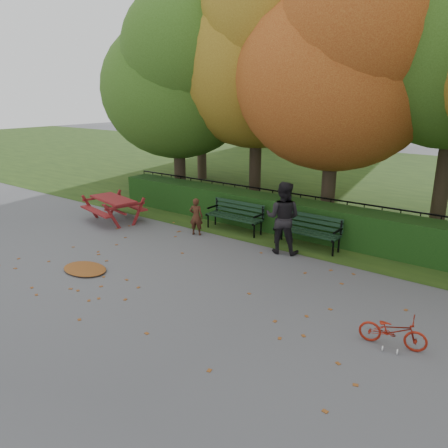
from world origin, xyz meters
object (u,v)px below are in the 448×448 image
Objects in this scene: tree_a at (179,78)px; adult at (283,218)px; bench_right at (308,228)px; bench_left at (236,214)px; child at (196,217)px; tree_b at (262,49)px; bicycle at (393,331)px; picnic_table at (113,203)px; tree_c at (345,62)px; tree_f at (203,53)px.

adult is at bearing -24.24° from tree_a.
adult is at bearing -113.21° from bench_right.
bench_left is 2.40m from bench_right.
child is (-3.08, -1.03, 0.03)m from bench_right.
tree_a is 0.85× the size of tree_b.
tree_a reaches higher than bicycle.
bench_right is 1.68× the size of bicycle.
child reaches higher than bench_left.
tree_c is at bearing 45.41° from picnic_table.
tree_c reaches higher than bench_right.
bench_left is 0.96× the size of adult.
bicycle is (11.56, -9.09, -5.41)m from tree_f.
bench_right is at bearing 26.61° from picnic_table.
tree_a is 3.62× the size of picnic_table.
bicycle is at bearing 135.71° from child.
bench_right is at bearing 175.72° from child.
adult reaches higher than child.
tree_f is 11.18m from adult.
bench_right reaches higher than bicycle.
tree_b reaches higher than tree_c.
tree_f is 11.19m from bench_right.
tree_b is 7.15m from picnic_table.
adult is (-0.34, -0.80, 0.42)m from bench_right.
bench_left is 1.00× the size of bench_right.
tree_c reaches higher than picnic_table.
tree_b is 6.71m from adult.
tree_a reaches higher than bench_right.
tree_f is 8.33× the size of child.
adult is at bearing -91.46° from tree_c.
child is (0.46, -4.08, -4.85)m from tree_b.
tree_a is 3.11m from tree_b.
child is (3.02, 0.57, -0.05)m from picnic_table.
tree_a is 5.89m from bench_left.
bench_right is 0.96× the size of adult.
tree_c is (6.02, 0.38, 0.30)m from tree_a.
child reaches higher than bench_right.
tree_b is at bearing 139.33° from bench_right.
bench_left is (5.83, -5.54, -5.17)m from tree_f.
tree_b is 4.25× the size of picnic_table.
adult is at bearing 42.03° from bicycle.
picnic_table is at bearing -165.32° from bench_right.
picnic_table is at bearing -7.51° from adult.
child is at bearing -161.49° from bench_right.
tree_a is 4.16× the size of bench_left.
tree_f reaches higher than tree_b.
tree_a is at bearing -62.02° from tree_f.
bicycle is at bearing -31.83° from bench_left.
tree_c is 7.26× the size of child.
tree_c is 4.87m from bench_right.
picnic_table is at bearing -12.17° from child.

